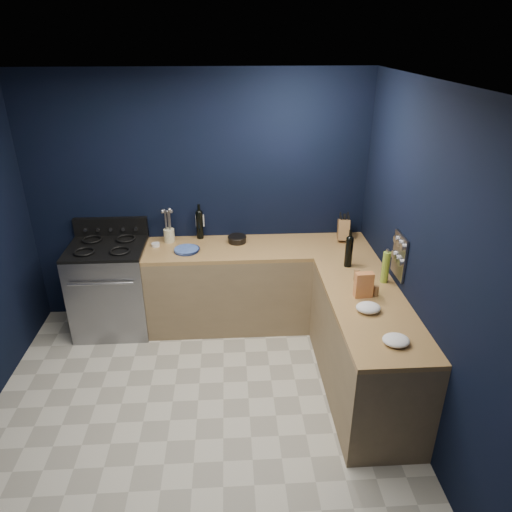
{
  "coord_description": "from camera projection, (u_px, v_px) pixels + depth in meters",
  "views": [
    {
      "loc": [
        0.31,
        -2.95,
        2.89
      ],
      "look_at": [
        0.55,
        1.0,
        1.0
      ],
      "focal_mm": 33.1,
      "sensor_mm": 36.0,
      "label": 1
    }
  ],
  "objects": [
    {
      "name": "floor",
      "position": [
        197.0,
        420.0,
        3.89
      ],
      "size": [
        3.5,
        3.5,
        0.02
      ],
      "primitive_type": "cube",
      "color": "beige",
      "rests_on": "ground"
    },
    {
      "name": "spice_panel",
      "position": [
        399.0,
        256.0,
        3.97
      ],
      "size": [
        0.02,
        0.28,
        0.38
      ],
      "primitive_type": "cube",
      "color": "gray",
      "rests_on": "wall_right"
    },
    {
      "name": "crouton_bag",
      "position": [
        364.0,
        285.0,
        3.87
      ],
      "size": [
        0.15,
        0.08,
        0.22
      ],
      "primitive_type": "cube",
      "rotation": [
        0.0,
        0.0,
        0.05
      ],
      "color": "#AC2740",
      "rests_on": "top_right"
    },
    {
      "name": "cooktop",
      "position": [
        106.0,
        248.0,
        4.71
      ],
      "size": [
        0.76,
        0.66,
        0.03
      ],
      "primitive_type": "cube",
      "color": "black",
      "rests_on": "gas_range"
    },
    {
      "name": "ceiling",
      "position": [
        173.0,
        84.0,
        2.76
      ],
      "size": [
        3.5,
        3.5,
        0.02
      ],
      "primitive_type": "cube",
      "color": "silver",
      "rests_on": "ground"
    },
    {
      "name": "towel_front",
      "position": [
        368.0,
        308.0,
        3.69
      ],
      "size": [
        0.23,
        0.21,
        0.07
      ],
      "primitive_type": "ellipsoid",
      "rotation": [
        0.0,
        0.0,
        0.3
      ],
      "color": "white",
      "rests_on": "top_right"
    },
    {
      "name": "backguard",
      "position": [
        111.0,
        227.0,
        4.94
      ],
      "size": [
        0.76,
        0.06,
        0.2
      ],
      "primitive_type": "cube",
      "color": "black",
      "rests_on": "gas_range"
    },
    {
      "name": "plate_stack",
      "position": [
        186.0,
        250.0,
        4.71
      ],
      "size": [
        0.3,
        0.3,
        0.03
      ],
      "primitive_type": "cylinder",
      "rotation": [
        0.0,
        0.0,
        0.27
      ],
      "color": "#374EA1",
      "rests_on": "top_back"
    },
    {
      "name": "top_back",
      "position": [
        258.0,
        248.0,
        4.83
      ],
      "size": [
        2.3,
        0.63,
        0.04
      ],
      "primitive_type": "cube",
      "color": "brown",
      "rests_on": "cab_back"
    },
    {
      "name": "wall_front",
      "position": [
        153.0,
        508.0,
        1.74
      ],
      "size": [
        3.5,
        0.02,
        2.6
      ],
      "primitive_type": "cube",
      "color": "black",
      "rests_on": "ground"
    },
    {
      "name": "lemon_basket",
      "position": [
        237.0,
        239.0,
        4.91
      ],
      "size": [
        0.21,
        0.21,
        0.07
      ],
      "primitive_type": "cylinder",
      "rotation": [
        0.0,
        0.0,
        0.17
      ],
      "color": "black",
      "rests_on": "top_back"
    },
    {
      "name": "wall_back",
      "position": [
        199.0,
        200.0,
        4.91
      ],
      "size": [
        3.5,
        0.02,
        2.6
      ],
      "primitive_type": "cube",
      "color": "black",
      "rests_on": "ground"
    },
    {
      "name": "wall_right",
      "position": [
        430.0,
        274.0,
        3.42
      ],
      "size": [
        0.02,
        3.5,
        2.6
      ],
      "primitive_type": "cube",
      "color": "black",
      "rests_on": "ground"
    },
    {
      "name": "knife_block",
      "position": [
        343.0,
        230.0,
        4.95
      ],
      "size": [
        0.16,
        0.27,
        0.26
      ],
      "primitive_type": "cube",
      "rotation": [
        -0.31,
        0.0,
        -0.17
      ],
      "color": "brown",
      "rests_on": "top_back"
    },
    {
      "name": "wine_bottle_back",
      "position": [
        200.0,
        225.0,
        4.96
      ],
      "size": [
        0.08,
        0.08,
        0.3
      ],
      "primitive_type": "cylinder",
      "rotation": [
        0.0,
        0.0,
        0.15
      ],
      "color": "black",
      "rests_on": "top_back"
    },
    {
      "name": "gas_range",
      "position": [
        112.0,
        289.0,
        4.92
      ],
      "size": [
        0.76,
        0.66,
        0.92
      ],
      "primitive_type": "cube",
      "color": "gray",
      "rests_on": "floor"
    },
    {
      "name": "cab_back",
      "position": [
        258.0,
        287.0,
        5.03
      ],
      "size": [
        2.3,
        0.63,
        0.86
      ],
      "primitive_type": "cube",
      "color": "olive",
      "rests_on": "floor"
    },
    {
      "name": "oven_door",
      "position": [
        105.0,
        306.0,
        4.64
      ],
      "size": [
        0.59,
        0.02,
        0.42
      ],
      "primitive_type": "cube",
      "color": "black",
      "rests_on": "gas_range"
    },
    {
      "name": "wine_bottle_right",
      "position": [
        349.0,
        252.0,
        4.36
      ],
      "size": [
        0.08,
        0.08,
        0.28
      ],
      "primitive_type": "cylinder",
      "rotation": [
        0.0,
        0.0,
        0.22
      ],
      "color": "black",
      "rests_on": "top_right"
    },
    {
      "name": "wall_outlet",
      "position": [
        200.0,
        221.0,
        4.99
      ],
      "size": [
        0.09,
        0.02,
        0.13
      ],
      "primitive_type": "cube",
      "color": "white",
      "rests_on": "wall_back"
    },
    {
      "name": "utensil_crock",
      "position": [
        169.0,
        235.0,
        4.91
      ],
      "size": [
        0.12,
        0.12,
        0.14
      ],
      "primitive_type": "cylinder",
      "rotation": [
        0.0,
        0.0,
        0.06
      ],
      "color": "beige",
      "rests_on": "top_back"
    },
    {
      "name": "spice_jar_near",
      "position": [
        357.0,
        275.0,
        4.15
      ],
      "size": [
        0.06,
        0.06,
        0.11
      ],
      "primitive_type": "cylinder",
      "rotation": [
        0.0,
        0.0,
        -0.4
      ],
      "color": "olive",
      "rests_on": "top_right"
    },
    {
      "name": "ramekin",
      "position": [
        156.0,
        245.0,
        4.82
      ],
      "size": [
        0.09,
        0.09,
        0.03
      ],
      "primitive_type": "cylinder",
      "rotation": [
        0.0,
        0.0,
        -0.07
      ],
      "color": "white",
      "rests_on": "top_back"
    },
    {
      "name": "spice_jar_far",
      "position": [
        376.0,
        291.0,
        3.91
      ],
      "size": [
        0.05,
        0.05,
        0.09
      ],
      "primitive_type": "cylinder",
      "rotation": [
        0.0,
        0.0,
        0.1
      ],
      "color": "olive",
      "rests_on": "top_right"
    },
    {
      "name": "oil_bottle",
      "position": [
        386.0,
        267.0,
        4.08
      ],
      "size": [
        0.08,
        0.08,
        0.29
      ],
      "primitive_type": "cylinder",
      "rotation": [
        0.0,
        0.0,
        0.32
      ],
      "color": "#88AA31",
      "rests_on": "top_right"
    },
    {
      "name": "top_right",
      "position": [
        369.0,
        304.0,
        3.84
      ],
      "size": [
        0.63,
        1.67,
        0.04
      ],
      "primitive_type": "cube",
      "color": "brown",
      "rests_on": "cab_right"
    },
    {
      "name": "towel_end",
      "position": [
        396.0,
        340.0,
        3.31
      ],
      "size": [
        0.22,
        0.21,
        0.06
      ],
      "primitive_type": "ellipsoid",
      "rotation": [
        0.0,
        0.0,
        0.2
      ],
      "color": "white",
      "rests_on": "top_right"
    },
    {
      "name": "cab_right",
      "position": [
        364.0,
        349.0,
        4.04
      ],
      "size": [
        0.63,
        1.67,
        0.86
      ],
      "primitive_type": "cube",
      "color": "olive",
      "rests_on": "floor"
    }
  ]
}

